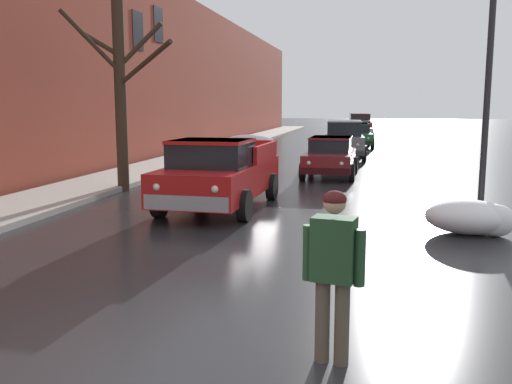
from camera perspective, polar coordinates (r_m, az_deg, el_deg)
name	(u,v)px	position (r m, az deg, el deg)	size (l,w,h in m)	color
ground_plane	(95,370)	(6.03, -15.97, -16.91)	(200.00, 200.00, 0.00)	#232326
left_sidewalk_slab	(168,164)	(24.44, -8.83, 2.86)	(2.41, 80.00, 0.15)	#A8A399
brick_townhouse_facade	(128,66)	(24.99, -12.81, 12.25)	(0.63, 80.00, 8.31)	brown
snow_bank_near_corner_left	(226,153)	(25.94, -3.06, 3.93)	(2.46, 1.40, 0.74)	white
snow_bank_along_left_kerb	(474,218)	(12.14, 21.13, -2.44)	(1.73, 1.19, 0.68)	white
snow_bank_mid_block_left	(251,142)	(33.27, -0.53, 5.09)	(3.02, 0.92, 0.81)	white
bare_tree_second_along_sidewalk	(120,77)	(17.35, -13.59, 11.21)	(3.82, 2.31, 6.39)	#382B1E
pickup_truck_red_approaching_near_lane	(219,174)	(14.02, -3.76, 1.86)	(2.36, 5.10, 1.76)	red
sedan_maroon_parked_kerbside_close	(330,156)	(20.54, 7.53, 3.66)	(1.90, 4.08, 1.42)	maroon
suv_grey_parked_kerbside_mid	(344,138)	(27.22, 8.84, 5.39)	(2.20, 4.38, 1.82)	slate
sedan_green_parked_far_down_block	(356,135)	(34.79, 10.06, 5.71)	(2.20, 4.53, 1.42)	#1E5633
sedan_silver_queued_behind_truck	(359,129)	(42.32, 10.37, 6.24)	(2.17, 4.20, 1.42)	#B7B7BC
suv_red_at_far_intersection	(359,123)	(48.58, 10.40, 6.84)	(2.28, 4.74, 1.82)	red
pedestrian_with_coffee	(333,263)	(5.65, 7.82, -7.15)	(0.64, 0.36, 1.76)	brown
street_lamp_post	(489,61)	(13.69, 22.50, 12.14)	(0.44, 0.24, 6.33)	#28282D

